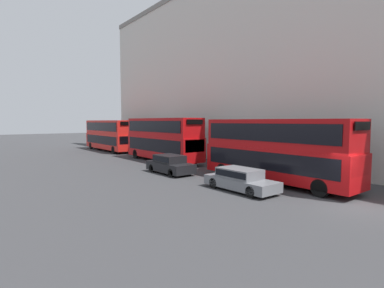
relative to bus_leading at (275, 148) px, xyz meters
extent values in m
plane|color=#38383A|center=(-1.60, -5.67, -2.35)|extent=(200.00, 200.00, 0.00)
cube|color=#B20C0F|center=(0.00, 0.01, -0.98)|extent=(2.55, 10.80, 2.03)
cube|color=#B20C0F|center=(0.00, 0.01, 0.97)|extent=(2.50, 10.58, 1.87)
cube|color=black|center=(0.00, 0.01, -0.74)|extent=(2.59, 9.94, 1.14)
cube|color=black|center=(0.00, 0.01, 1.06)|extent=(2.59, 9.94, 1.12)
cube|color=black|center=(0.00, -5.36, -0.57)|extent=(2.17, 0.06, 1.02)
cube|color=black|center=(0.00, -5.36, 1.53)|extent=(1.78, 0.06, 0.45)
cylinder|color=black|center=(-1.12, -3.79, -1.85)|extent=(0.30, 1.00, 1.00)
cylinder|color=black|center=(1.13, -3.79, -1.85)|extent=(0.30, 1.00, 1.00)
cylinder|color=black|center=(-1.12, 3.81, -1.85)|extent=(0.30, 1.00, 1.00)
cylinder|color=black|center=(1.13, 3.81, -1.85)|extent=(0.30, 1.00, 1.00)
cube|color=#B20C0F|center=(0.00, 13.85, -0.87)|extent=(2.55, 10.65, 2.25)
cube|color=#B20C0F|center=(0.00, 13.85, 1.16)|extent=(2.50, 10.43, 1.82)
cube|color=black|center=(0.00, 13.85, -0.60)|extent=(2.59, 9.80, 1.26)
cube|color=black|center=(0.00, 13.85, 1.25)|extent=(2.59, 9.80, 1.09)
cube|color=black|center=(0.00, 8.55, -0.42)|extent=(2.17, 0.06, 1.12)
cube|color=black|center=(0.00, 8.55, 1.71)|extent=(1.78, 0.06, 0.44)
cylinder|color=black|center=(-1.12, 10.12, -1.85)|extent=(0.30, 1.00, 1.00)
cylinder|color=black|center=(1.13, 10.12, -1.85)|extent=(0.30, 1.00, 1.00)
cylinder|color=black|center=(-1.12, 17.57, -1.85)|extent=(0.30, 1.00, 1.00)
cylinder|color=black|center=(1.13, 17.57, -1.85)|extent=(0.30, 1.00, 1.00)
cube|color=red|center=(0.00, 27.65, -1.00)|extent=(2.55, 11.42, 2.00)
cube|color=red|center=(0.00, 27.65, 0.94)|extent=(2.50, 11.19, 1.87)
cube|color=black|center=(0.00, 27.65, -0.76)|extent=(2.59, 10.51, 1.12)
cube|color=black|center=(0.00, 27.65, 1.03)|extent=(2.59, 10.51, 1.12)
cube|color=black|center=(0.00, 21.97, -0.60)|extent=(2.17, 0.06, 1.00)
cube|color=black|center=(0.00, 21.97, 1.50)|extent=(1.78, 0.06, 0.45)
cylinder|color=black|center=(-1.12, 23.54, -1.85)|extent=(0.30, 1.00, 1.00)
cylinder|color=black|center=(1.13, 23.54, -1.85)|extent=(0.30, 1.00, 1.00)
cylinder|color=black|center=(-1.12, 31.76, -1.85)|extent=(0.30, 1.00, 1.00)
cylinder|color=black|center=(1.13, 31.76, -1.85)|extent=(0.30, 1.00, 1.00)
cube|color=slate|center=(-3.40, -0.11, -1.88)|extent=(1.81, 4.63, 0.58)
cube|color=slate|center=(-3.40, 0.01, -1.31)|extent=(1.59, 2.55, 0.57)
cube|color=black|center=(-3.40, 0.01, -1.28)|extent=(1.63, 2.42, 0.36)
cylinder|color=black|center=(-4.20, -1.59, -2.03)|extent=(0.22, 0.64, 0.64)
cylinder|color=black|center=(-2.60, -1.59, -2.03)|extent=(0.22, 0.64, 0.64)
cylinder|color=black|center=(-4.20, 1.38, -2.03)|extent=(0.22, 0.64, 0.64)
cylinder|color=black|center=(-2.60, 1.38, -2.03)|extent=(0.22, 0.64, 0.64)
cube|color=black|center=(-3.40, 7.39, -1.82)|extent=(1.89, 4.37, 0.70)
cube|color=black|center=(-3.40, 7.50, -1.18)|extent=(1.67, 2.40, 0.57)
cube|color=black|center=(-3.40, 7.50, -1.16)|extent=(1.70, 2.28, 0.37)
cylinder|color=black|center=(-4.24, 5.99, -2.03)|extent=(0.22, 0.64, 0.64)
cylinder|color=black|center=(-2.56, 5.99, -2.03)|extent=(0.22, 0.64, 0.64)
cylinder|color=black|center=(-4.24, 8.79, -2.03)|extent=(0.22, 0.64, 0.64)
cylinder|color=black|center=(-2.56, 8.79, -2.03)|extent=(0.22, 0.64, 0.64)
cylinder|color=#26262D|center=(2.42, 2.90, -1.60)|extent=(0.36, 0.36, 1.50)
sphere|color=tan|center=(2.42, 2.90, -0.74)|extent=(0.22, 0.22, 0.22)
camera|label=1|loc=(-16.45, -12.13, 1.78)|focal=28.00mm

